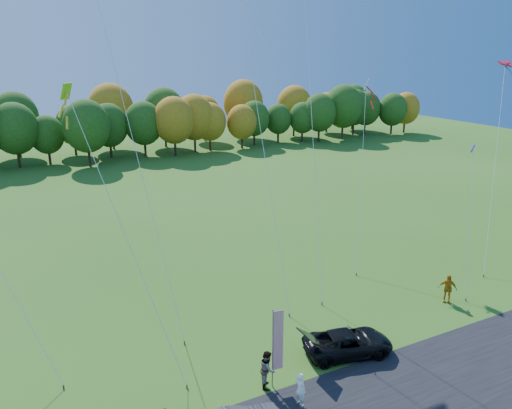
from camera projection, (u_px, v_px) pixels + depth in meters
name	position (u px, v px, depth m)	size (l,w,h in m)	color
ground	(309.00, 365.00, 25.72)	(160.00, 160.00, 0.00)	#2C5B18
tree_line	(103.00, 161.00, 72.45)	(116.00, 12.00, 10.00)	#1E4711
black_suv	(348.00, 343.00, 26.47)	(2.20, 4.76, 1.32)	black
person_tailgate_a	(300.00, 389.00, 22.60)	(0.61, 0.40, 1.66)	white
person_tailgate_b	(267.00, 369.00, 23.84)	(0.92, 0.72, 1.90)	gray
person_east	(448.00, 288.00, 31.84)	(1.11, 0.46, 1.90)	#BA7311
feather_flag	(277.00, 340.00, 23.36)	(0.55, 0.12, 4.16)	#999999
kite_delta_blue	(127.00, 117.00, 27.55)	(3.69, 10.46, 24.19)	#4C3F33
kite_parafoil_orange	(307.00, 33.00, 32.09)	(5.40, 11.33, 33.37)	#4C3F33
kite_delta_red	(262.00, 136.00, 32.31)	(2.91, 11.34, 20.64)	#4C3F33
kite_parafoil_rainbow	(495.00, 162.00, 38.08)	(9.52, 7.35, 14.96)	#4C3F33
kite_diamond_yellow	(128.00, 243.00, 23.05)	(4.11, 5.25, 14.51)	#4C3F33
kite_diamond_green	(9.00, 287.00, 24.30)	(3.87, 6.23, 9.32)	#4C3F33
kite_diamond_white	(362.00, 174.00, 37.48)	(5.45, 6.75, 13.73)	#4C3F33
kite_diamond_blue_low	(469.00, 222.00, 32.64)	(2.96, 3.49, 9.77)	#4C3F33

